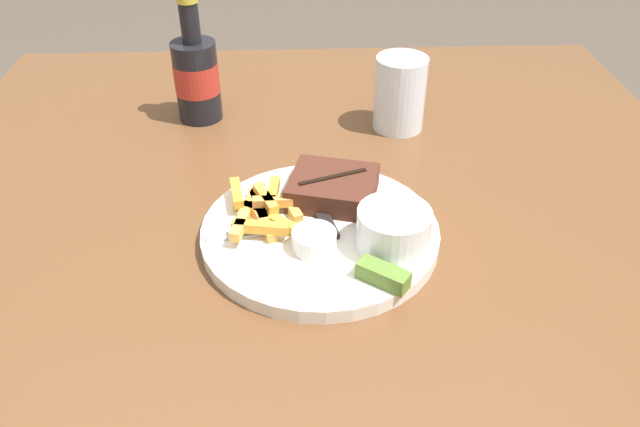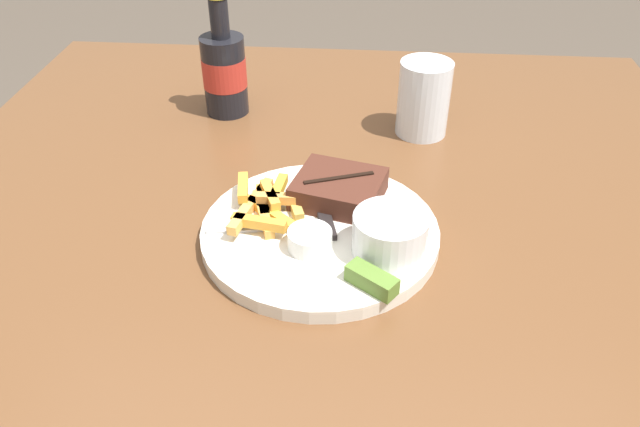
# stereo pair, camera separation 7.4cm
# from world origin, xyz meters

# --- Properties ---
(dining_table) EXTENTS (1.13, 1.23, 0.74)m
(dining_table) POSITION_xyz_m (0.00, 0.00, 0.66)
(dining_table) COLOR brown
(dining_table) RESTS_ON ground_plane
(dinner_plate) EXTENTS (0.29, 0.29, 0.02)m
(dinner_plate) POSITION_xyz_m (0.00, 0.00, 0.74)
(dinner_plate) COLOR silver
(dinner_plate) RESTS_ON dining_table
(steak_portion) EXTENTS (0.13, 0.12, 0.03)m
(steak_portion) POSITION_xyz_m (0.02, 0.06, 0.77)
(steak_portion) COLOR #472319
(steak_portion) RESTS_ON dinner_plate
(fries_pile) EXTENTS (0.09, 0.13, 0.02)m
(fries_pile) POSITION_xyz_m (-0.07, 0.03, 0.76)
(fries_pile) COLOR gold
(fries_pile) RESTS_ON dinner_plate
(coleslaw_cup) EXTENTS (0.08, 0.08, 0.05)m
(coleslaw_cup) POSITION_xyz_m (0.08, -0.04, 0.78)
(coleslaw_cup) COLOR white
(coleslaw_cup) RESTS_ON dinner_plate
(dipping_sauce_cup) EXTENTS (0.05, 0.05, 0.02)m
(dipping_sauce_cup) POSITION_xyz_m (-0.01, -0.04, 0.77)
(dipping_sauce_cup) COLOR silver
(dipping_sauce_cup) RESTS_ON dinner_plate
(pickle_spear) EXTENTS (0.06, 0.05, 0.02)m
(pickle_spear) POSITION_xyz_m (0.06, -0.10, 0.76)
(pickle_spear) COLOR #567A2D
(pickle_spear) RESTS_ON dinner_plate
(fork_utensil) EXTENTS (0.13, 0.03, 0.00)m
(fork_utensil) POSITION_xyz_m (-0.07, -0.01, 0.76)
(fork_utensil) COLOR #B7B7BC
(fork_utensil) RESTS_ON dinner_plate
(knife_utensil) EXTENTS (0.06, 0.16, 0.01)m
(knife_utensil) POSITION_xyz_m (-0.00, 0.03, 0.76)
(knife_utensil) COLOR #B7B7BC
(knife_utensil) RESTS_ON dinner_plate
(beer_bottle) EXTENTS (0.07, 0.07, 0.20)m
(beer_bottle) POSITION_xyz_m (-0.18, 0.33, 0.81)
(beer_bottle) COLOR black
(beer_bottle) RESTS_ON dining_table
(drinking_glass) EXTENTS (0.08, 0.08, 0.12)m
(drinking_glass) POSITION_xyz_m (0.14, 0.28, 0.79)
(drinking_glass) COLOR silver
(drinking_glass) RESTS_ON dining_table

